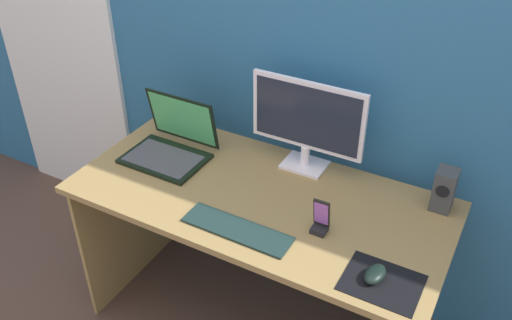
{
  "coord_description": "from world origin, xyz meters",
  "views": [
    {
      "loc": [
        0.81,
        -1.5,
        2.07
      ],
      "look_at": [
        -0.0,
        -0.02,
        0.93
      ],
      "focal_mm": 38.52,
      "sensor_mm": 36.0,
      "label": 1
    }
  ],
  "objects_px": {
    "speaker_right": "(444,190)",
    "laptop": "(171,145)",
    "monitor": "(307,121)",
    "phone_in_dock": "(321,220)",
    "mouse": "(375,274)",
    "keyboard_external": "(237,229)"
  },
  "relations": [
    {
      "from": "keyboard_external",
      "to": "laptop",
      "type": "bearing_deg",
      "value": 150.45
    },
    {
      "from": "laptop",
      "to": "mouse",
      "type": "height_order",
      "value": "laptop"
    },
    {
      "from": "monitor",
      "to": "speaker_right",
      "type": "distance_m",
      "value": 0.58
    },
    {
      "from": "laptop",
      "to": "mouse",
      "type": "distance_m",
      "value": 1.05
    },
    {
      "from": "monitor",
      "to": "laptop",
      "type": "bearing_deg",
      "value": -159.75
    },
    {
      "from": "phone_in_dock",
      "to": "monitor",
      "type": "bearing_deg",
      "value": 122.28
    },
    {
      "from": "mouse",
      "to": "phone_in_dock",
      "type": "distance_m",
      "value": 0.28
    },
    {
      "from": "speaker_right",
      "to": "phone_in_dock",
      "type": "xyz_separation_m",
      "value": [
        -0.35,
        -0.34,
        -0.04
      ]
    },
    {
      "from": "speaker_right",
      "to": "laptop",
      "type": "bearing_deg",
      "value": -170.06
    },
    {
      "from": "speaker_right",
      "to": "laptop",
      "type": "distance_m",
      "value": 1.13
    },
    {
      "from": "phone_in_dock",
      "to": "mouse",
      "type": "bearing_deg",
      "value": -27.81
    },
    {
      "from": "mouse",
      "to": "speaker_right",
      "type": "bearing_deg",
      "value": 86.83
    },
    {
      "from": "speaker_right",
      "to": "monitor",
      "type": "bearing_deg",
      "value": 179.45
    },
    {
      "from": "speaker_right",
      "to": "mouse",
      "type": "distance_m",
      "value": 0.49
    },
    {
      "from": "speaker_right",
      "to": "keyboard_external",
      "type": "distance_m",
      "value": 0.78
    },
    {
      "from": "monitor",
      "to": "phone_in_dock",
      "type": "height_order",
      "value": "monitor"
    },
    {
      "from": "monitor",
      "to": "laptop",
      "type": "xyz_separation_m",
      "value": [
        -0.54,
        -0.2,
        -0.17
      ]
    },
    {
      "from": "laptop",
      "to": "mouse",
      "type": "xyz_separation_m",
      "value": [
        1.01,
        -0.28,
        -0.03
      ]
    },
    {
      "from": "keyboard_external",
      "to": "mouse",
      "type": "height_order",
      "value": "mouse"
    },
    {
      "from": "keyboard_external",
      "to": "mouse",
      "type": "bearing_deg",
      "value": 1.65
    },
    {
      "from": "monitor",
      "to": "phone_in_dock",
      "type": "xyz_separation_m",
      "value": [
        0.22,
        -0.35,
        -0.17
      ]
    },
    {
      "from": "speaker_right",
      "to": "laptop",
      "type": "xyz_separation_m",
      "value": [
        -1.11,
        -0.19,
        -0.03
      ]
    }
  ]
}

